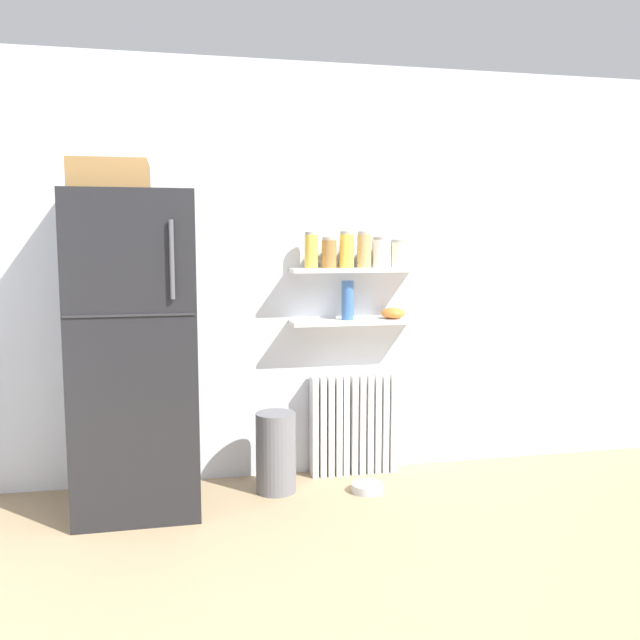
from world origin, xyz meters
name	(u,v)px	position (x,y,z in m)	size (l,w,h in m)	color
ground_plane	(422,580)	(0.00, 0.50, 0.00)	(7.04, 7.04, 0.00)	#9E8460
back_wall	(340,273)	(0.00, 2.05, 1.30)	(7.04, 0.10, 2.60)	silver
refrigerator	(135,346)	(-1.28, 1.66, 0.92)	(0.67, 0.72, 1.93)	black
radiator	(353,424)	(0.06, 1.92, 0.32)	(0.56, 0.12, 0.65)	white
wall_shelf_lower	(355,322)	(0.06, 1.89, 1.00)	(0.82, 0.22, 0.03)	white
wall_shelf_upper	(355,270)	(0.06, 1.89, 1.33)	(0.82, 0.22, 0.03)	white
storage_jar_0	(311,250)	(-0.23, 1.89, 1.45)	(0.08, 0.08, 0.22)	yellow
storage_jar_1	(329,253)	(-0.11, 1.89, 1.43)	(0.09, 0.09, 0.19)	olive
storage_jar_2	(347,250)	(0.00, 1.89, 1.45)	(0.09, 0.09, 0.23)	yellow
storage_jar_3	(364,250)	(0.11, 1.89, 1.45)	(0.09, 0.09, 0.23)	tan
storage_jar_4	(381,252)	(0.23, 1.89, 1.43)	(0.12, 0.12, 0.19)	silver
storage_jar_5	(399,254)	(0.34, 1.89, 1.43)	(0.10, 0.10, 0.18)	beige
vase	(348,300)	(0.01, 1.89, 1.14)	(0.08, 0.08, 0.25)	#38609E
shelf_bowl	(393,313)	(0.31, 1.89, 1.05)	(0.16, 0.16, 0.07)	orange
trash_bin	(276,452)	(-0.48, 1.70, 0.24)	(0.24, 0.24, 0.48)	slate
pet_food_bowl	(367,488)	(0.06, 1.58, 0.03)	(0.19, 0.19, 0.05)	#B7B7BC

